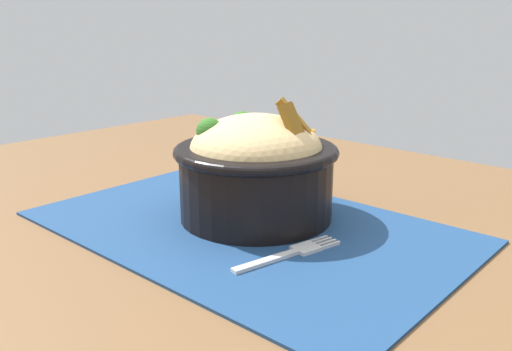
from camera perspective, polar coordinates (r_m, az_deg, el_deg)
table at (r=0.61m, az=2.07°, el=-11.74°), size 1.33×0.90×0.70m
placemat at (r=0.60m, az=-1.09°, el=-5.44°), size 0.47×0.31×0.00m
bowl at (r=0.61m, az=-0.01°, el=0.94°), size 0.19×0.19×0.14m
fork at (r=0.53m, az=3.80°, el=-8.19°), size 0.04×0.12×0.00m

